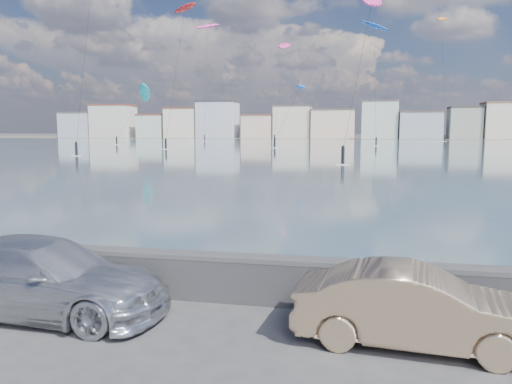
# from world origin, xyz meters

# --- Properties ---
(ground) EXTENTS (700.00, 700.00, 0.00)m
(ground) POSITION_xyz_m (0.00, 0.00, 0.00)
(ground) COLOR #333335
(ground) RESTS_ON ground
(bay_water) EXTENTS (500.00, 177.00, 0.00)m
(bay_water) POSITION_xyz_m (0.00, 91.50, 0.01)
(bay_water) COLOR #3D535D
(bay_water) RESTS_ON ground
(far_shore_strip) EXTENTS (500.00, 60.00, 0.00)m
(far_shore_strip) POSITION_xyz_m (0.00, 200.00, 0.01)
(far_shore_strip) COLOR #4C473D
(far_shore_strip) RESTS_ON ground
(seawall) EXTENTS (400.00, 0.36, 1.08)m
(seawall) POSITION_xyz_m (0.00, 2.70, 0.58)
(seawall) COLOR #28282B
(seawall) RESTS_ON ground
(far_buildings) EXTENTS (240.79, 13.26, 14.60)m
(far_buildings) POSITION_xyz_m (1.31, 186.00, 6.03)
(far_buildings) COLOR #9EA8B7
(far_buildings) RESTS_ON ground
(car_silver) EXTENTS (5.21, 2.30, 1.49)m
(car_silver) POSITION_xyz_m (-2.76, 1.30, 0.74)
(car_silver) COLOR silver
(car_silver) RESTS_ON ground
(car_champagne) EXTENTS (4.18, 1.78, 1.34)m
(car_champagne) POSITION_xyz_m (4.32, 1.22, 0.67)
(car_champagne) COLOR tan
(car_champagne) RESTS_ON ground
(kitesurfer_0) EXTENTS (7.41, 15.12, 29.32)m
(kitesurfer_0) POSITION_xyz_m (6.31, 113.98, 26.61)
(kitesurfer_0) COLOR blue
(kitesurfer_0) RESTS_ON ground
(kitesurfer_2) EXTENTS (5.66, 15.38, 13.09)m
(kitesurfer_2) POSITION_xyz_m (-8.80, 98.30, 12.09)
(kitesurfer_2) COLOR blue
(kitesurfer_2) RESTS_ON ground
(kitesurfer_5) EXTENTS (7.41, 10.77, 35.71)m
(kitesurfer_5) POSITION_xyz_m (-41.40, 139.84, 33.52)
(kitesurfer_5) COLOR #E5338C
(kitesurfer_5) RESTS_ON ground
(kitesurfer_7) EXTENTS (4.37, 13.88, 30.57)m
(kitesurfer_7) POSITION_xyz_m (-18.99, 145.20, 28.19)
(kitesurfer_7) COLOR #E5338C
(kitesurfer_7) RESTS_ON ground
(kitesurfer_8) EXTENTS (6.64, 17.57, 15.34)m
(kitesurfer_8) POSITION_xyz_m (-49.22, 111.11, 12.51)
(kitesurfer_8) COLOR #19BFBF
(kitesurfer_8) RESTS_ON ground
(kitesurfer_10) EXTENTS (7.85, 16.04, 27.85)m
(kitesurfer_10) POSITION_xyz_m (-30.55, 88.98, 26.66)
(kitesurfer_10) COLOR red
(kitesurfer_10) RESTS_ON ground
(kitesurfer_14) EXTENTS (5.37, 13.56, 38.16)m
(kitesurfer_14) POSITION_xyz_m (27.41, 157.17, 35.93)
(kitesurfer_14) COLOR orange
(kitesurfer_14) RESTS_ON ground
(kitesurfer_15) EXTENTS (5.53, 20.29, 21.97)m
(kitesurfer_15) POSITION_xyz_m (4.57, 59.73, 19.48)
(kitesurfer_15) COLOR #E5338C
(kitesurfer_15) RESTS_ON ground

